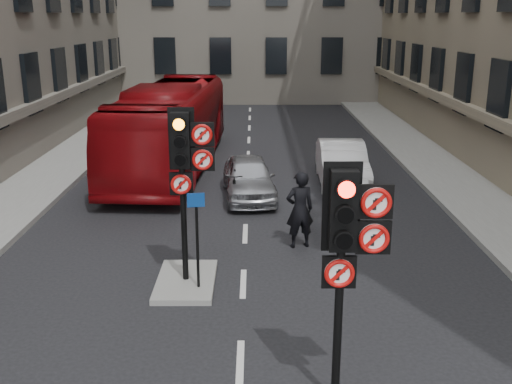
{
  "coord_description": "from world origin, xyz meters",
  "views": [
    {
      "loc": [
        0.23,
        -6.49,
        5.42
      ],
      "look_at": [
        0.26,
        3.01,
        2.6
      ],
      "focal_mm": 42.0,
      "sensor_mm": 36.0,
      "label": 1
    }
  ],
  "objects_px": {
    "car_pink": "(178,143)",
    "motorcycle": "(235,188)",
    "car_white": "(342,163)",
    "bus_red": "(171,127)",
    "info_sign": "(197,227)",
    "car_silver": "(249,177)",
    "signal_far": "(186,159)",
    "motorcyclist": "(300,210)",
    "signal_near": "(348,236)"
  },
  "relations": [
    {
      "from": "bus_red",
      "to": "info_sign",
      "type": "xyz_separation_m",
      "value": [
        1.87,
        -10.31,
        -0.13
      ]
    },
    {
      "from": "info_sign",
      "to": "bus_red",
      "type": "bearing_deg",
      "value": 90.29
    },
    {
      "from": "bus_red",
      "to": "motorcycle",
      "type": "distance_m",
      "value": 5.13
    },
    {
      "from": "bus_red",
      "to": "car_pink",
      "type": "bearing_deg",
      "value": 92.41
    },
    {
      "from": "motorcycle",
      "to": "motorcyclist",
      "type": "distance_m",
      "value": 3.82
    },
    {
      "from": "signal_near",
      "to": "bus_red",
      "type": "relative_size",
      "value": 0.32
    },
    {
      "from": "car_white",
      "to": "motorcyclist",
      "type": "xyz_separation_m",
      "value": [
        -1.82,
        -5.62,
        0.24
      ]
    },
    {
      "from": "motorcycle",
      "to": "info_sign",
      "type": "height_order",
      "value": "info_sign"
    },
    {
      "from": "bus_red",
      "to": "car_white",
      "type": "bearing_deg",
      "value": -16.71
    },
    {
      "from": "car_white",
      "to": "motorcycle",
      "type": "distance_m",
      "value": 4.13
    },
    {
      "from": "car_silver",
      "to": "motorcycle",
      "type": "relative_size",
      "value": 2.19
    },
    {
      "from": "car_white",
      "to": "car_pink",
      "type": "bearing_deg",
      "value": 149.71
    },
    {
      "from": "info_sign",
      "to": "signal_far",
      "type": "bearing_deg",
      "value": 108.63
    },
    {
      "from": "car_pink",
      "to": "motorcycle",
      "type": "bearing_deg",
      "value": -71.46
    },
    {
      "from": "bus_red",
      "to": "signal_near",
      "type": "bearing_deg",
      "value": -69.43
    },
    {
      "from": "signal_near",
      "to": "car_silver",
      "type": "xyz_separation_m",
      "value": [
        -1.42,
        10.22,
        -1.95
      ]
    },
    {
      "from": "car_silver",
      "to": "motorcycle",
      "type": "distance_m",
      "value": 0.82
    },
    {
      "from": "motorcycle",
      "to": "car_silver",
      "type": "bearing_deg",
      "value": 60.06
    },
    {
      "from": "car_white",
      "to": "bus_red",
      "type": "height_order",
      "value": "bus_red"
    },
    {
      "from": "signal_far",
      "to": "car_pink",
      "type": "bearing_deg",
      "value": 98.08
    },
    {
      "from": "car_white",
      "to": "bus_red",
      "type": "xyz_separation_m",
      "value": [
        -5.91,
        2.18,
        0.83
      ]
    },
    {
      "from": "motorcyclist",
      "to": "car_silver",
      "type": "bearing_deg",
      "value": -87.61
    },
    {
      "from": "motorcycle",
      "to": "info_sign",
      "type": "xyz_separation_m",
      "value": [
        -0.56,
        -5.91,
        0.89
      ]
    },
    {
      "from": "motorcyclist",
      "to": "info_sign",
      "type": "height_order",
      "value": "info_sign"
    },
    {
      "from": "signal_near",
      "to": "car_silver",
      "type": "height_order",
      "value": "signal_near"
    },
    {
      "from": "car_pink",
      "to": "motorcyclist",
      "type": "height_order",
      "value": "motorcyclist"
    },
    {
      "from": "car_silver",
      "to": "bus_red",
      "type": "distance_m",
      "value": 4.75
    },
    {
      "from": "signal_far",
      "to": "car_pink",
      "type": "relative_size",
      "value": 0.87
    },
    {
      "from": "signal_near",
      "to": "bus_red",
      "type": "bearing_deg",
      "value": 107.0
    },
    {
      "from": "signal_near",
      "to": "car_white",
      "type": "height_order",
      "value": "signal_near"
    },
    {
      "from": "car_silver",
      "to": "info_sign",
      "type": "relative_size",
      "value": 1.88
    },
    {
      "from": "car_pink",
      "to": "signal_near",
      "type": "bearing_deg",
      "value": -78.23
    },
    {
      "from": "car_white",
      "to": "car_pink",
      "type": "height_order",
      "value": "car_white"
    },
    {
      "from": "motorcycle",
      "to": "info_sign",
      "type": "bearing_deg",
      "value": -95.01
    },
    {
      "from": "motorcyclist",
      "to": "info_sign",
      "type": "bearing_deg",
      "value": 33.79
    },
    {
      "from": "bus_red",
      "to": "motorcyclist",
      "type": "xyz_separation_m",
      "value": [
        4.09,
        -7.8,
        -0.59
      ]
    },
    {
      "from": "car_silver",
      "to": "info_sign",
      "type": "bearing_deg",
      "value": -103.47
    },
    {
      "from": "car_pink",
      "to": "info_sign",
      "type": "height_order",
      "value": "info_sign"
    },
    {
      "from": "signal_near",
      "to": "motorcycle",
      "type": "distance_m",
      "value": 9.91
    },
    {
      "from": "car_pink",
      "to": "bus_red",
      "type": "distance_m",
      "value": 1.79
    },
    {
      "from": "signal_near",
      "to": "car_pink",
      "type": "relative_size",
      "value": 0.87
    },
    {
      "from": "car_pink",
      "to": "bus_red",
      "type": "height_order",
      "value": "bus_red"
    },
    {
      "from": "signal_near",
      "to": "motorcyclist",
      "type": "distance_m",
      "value": 6.33
    },
    {
      "from": "car_silver",
      "to": "car_white",
      "type": "height_order",
      "value": "car_white"
    },
    {
      "from": "signal_near",
      "to": "car_white",
      "type": "xyz_separation_m",
      "value": [
        1.65,
        11.73,
        -1.88
      ]
    },
    {
      "from": "bus_red",
      "to": "motorcycle",
      "type": "relative_size",
      "value": 6.45
    },
    {
      "from": "car_white",
      "to": "car_pink",
      "type": "xyz_separation_m",
      "value": [
        -5.88,
        3.7,
        -0.1
      ]
    },
    {
      "from": "car_silver",
      "to": "bus_red",
      "type": "height_order",
      "value": "bus_red"
    },
    {
      "from": "signal_far",
      "to": "motorcyclist",
      "type": "bearing_deg",
      "value": 40.9
    },
    {
      "from": "motorcyclist",
      "to": "car_white",
      "type": "bearing_deg",
      "value": -122.51
    }
  ]
}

